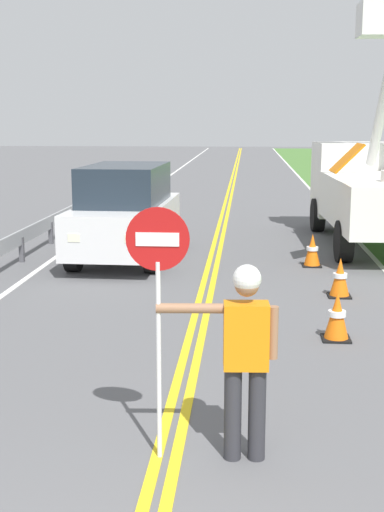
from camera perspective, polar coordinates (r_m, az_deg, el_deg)
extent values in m
cube|color=yellow|center=(22.86, 2.52, 3.52)|extent=(0.11, 110.00, 0.01)
cube|color=yellow|center=(22.85, 2.97, 3.51)|extent=(0.11, 110.00, 0.01)
cube|color=silver|center=(23.03, 11.75, 3.35)|extent=(0.12, 110.00, 0.01)
cube|color=silver|center=(23.24, -6.18, 3.59)|extent=(0.12, 110.00, 0.01)
cylinder|color=#2D2D33|center=(6.42, 5.42, -12.92)|extent=(0.16, 0.16, 0.88)
cylinder|color=#2D2D33|center=(6.41, 3.41, -12.94)|extent=(0.16, 0.16, 0.88)
cube|color=orange|center=(6.15, 4.52, -6.62)|extent=(0.41, 0.26, 0.60)
cylinder|color=#996B4C|center=(6.07, -0.18, -4.37)|extent=(0.60, 0.13, 0.09)
cylinder|color=#996B4C|center=(6.16, 6.77, -6.35)|extent=(0.09, 0.09, 0.48)
sphere|color=#996B4C|center=(6.02, 4.59, -2.36)|extent=(0.22, 0.22, 0.22)
sphere|color=white|center=(6.01, 4.60, -1.90)|extent=(0.25, 0.25, 0.25)
cylinder|color=silver|center=(6.24, -2.78, -8.83)|extent=(0.04, 0.04, 1.85)
cylinder|color=#B71414|center=(5.95, -2.88, 1.42)|extent=(0.56, 0.03, 0.56)
cube|color=white|center=(5.93, -2.90, 1.39)|extent=(0.38, 0.01, 0.12)
cube|color=white|center=(16.46, 15.56, 4.35)|extent=(2.45, 4.67, 1.10)
cube|color=white|center=(19.80, 13.40, 6.27)|extent=(2.27, 2.17, 2.00)
cube|color=#1E2833|center=(20.79, 12.92, 7.34)|extent=(1.98, 0.13, 0.90)
cube|color=white|center=(17.98, 15.21, 18.47)|extent=(0.93, 0.93, 0.80)
cube|color=orange|center=(14.38, 12.75, 7.95)|extent=(0.62, 0.82, 0.59)
cylinder|color=black|center=(19.55, 10.41, 3.38)|extent=(0.35, 0.93, 0.92)
cylinder|color=black|center=(15.36, 12.52, 1.20)|extent=(0.35, 0.93, 0.92)
cube|color=silver|center=(15.40, -5.50, 2.72)|extent=(1.96, 4.65, 0.92)
cube|color=#1E2833|center=(15.29, -5.56, 5.98)|extent=(1.70, 2.89, 0.84)
cube|color=#EAEACC|center=(13.07, -5.12, 1.43)|extent=(0.24, 0.07, 0.16)
cube|color=#EAEACC|center=(13.33, -9.78, 1.50)|extent=(0.24, 0.07, 0.16)
cylinder|color=black|center=(13.94, -3.33, -0.06)|extent=(0.30, 0.69, 0.68)
cylinder|color=black|center=(14.30, -9.83, 0.08)|extent=(0.30, 0.69, 0.68)
cylinder|color=black|center=(16.72, -1.74, 1.84)|extent=(0.30, 0.69, 0.68)
cylinder|color=black|center=(17.02, -7.22, 1.92)|extent=(0.30, 0.69, 0.68)
cone|color=orange|center=(9.92, 11.96, -4.89)|extent=(0.36, 0.36, 0.70)
cylinder|color=white|center=(9.91, 11.97, -4.69)|extent=(0.25, 0.25, 0.08)
cube|color=black|center=(10.02, 11.88, -6.73)|extent=(0.40, 0.40, 0.03)
cone|color=orange|center=(12.33, 12.21, -1.75)|extent=(0.36, 0.36, 0.70)
cylinder|color=white|center=(12.32, 12.21, -1.59)|extent=(0.25, 0.25, 0.08)
cube|color=black|center=(12.41, 12.14, -3.25)|extent=(0.40, 0.40, 0.03)
cone|color=orange|center=(14.80, 9.98, 0.48)|extent=(0.36, 0.36, 0.70)
cylinder|color=white|center=(14.79, 9.98, 0.62)|extent=(0.25, 0.25, 0.08)
cube|color=black|center=(14.86, 9.93, -0.78)|extent=(0.40, 0.40, 0.03)
cube|color=#9EA0A3|center=(18.68, -10.73, 3.29)|extent=(0.06, 32.00, 0.32)
cube|color=#4C4C51|center=(15.49, -13.99, 0.51)|extent=(0.10, 0.10, 0.55)
cube|color=#4C4C51|center=(17.64, -11.66, 1.89)|extent=(0.10, 0.10, 0.55)
cube|color=#4C4C51|center=(19.82, -9.84, 2.96)|extent=(0.10, 0.10, 0.55)
cube|color=#4C4C51|center=(22.02, -8.38, 3.82)|extent=(0.10, 0.10, 0.55)
cube|color=#4C4C51|center=(24.23, -7.19, 4.52)|extent=(0.10, 0.10, 0.55)
cube|color=#4C4C51|center=(26.46, -6.19, 5.10)|extent=(0.10, 0.10, 0.55)
cube|color=#4C4C51|center=(28.70, -5.35, 5.59)|extent=(0.10, 0.10, 0.55)
cube|color=#4C4C51|center=(30.94, -4.62, 6.01)|extent=(0.10, 0.10, 0.55)
cube|color=#4C4C51|center=(33.19, -4.00, 6.37)|extent=(0.10, 0.10, 0.55)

